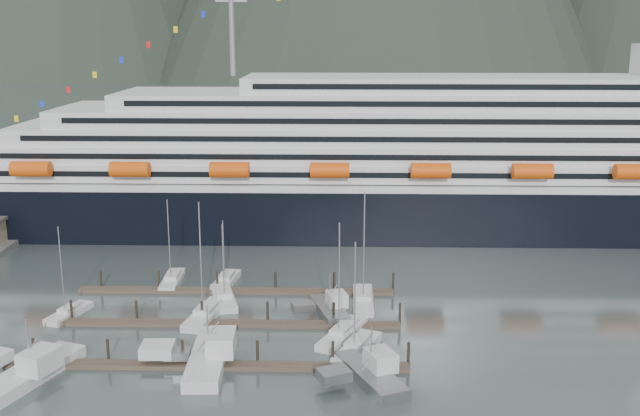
% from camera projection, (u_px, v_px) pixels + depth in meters
% --- Properties ---
extents(ground, '(1600.00, 1600.00, 0.00)m').
position_uv_depth(ground, '(257.00, 334.00, 98.27)').
color(ground, '#4C595A').
rests_on(ground, ground).
extents(cruise_ship, '(210.00, 30.40, 50.30)m').
position_uv_depth(cruise_ship, '(437.00, 169.00, 148.15)').
color(cruise_ship, black).
rests_on(cruise_ship, ground).
extents(dock_near, '(48.18, 2.28, 3.20)m').
position_uv_depth(dock_near, '(207.00, 365.00, 88.65)').
color(dock_near, '#403329').
rests_on(dock_near, ground).
extents(dock_mid, '(48.18, 2.28, 3.20)m').
position_uv_depth(dock_mid, '(223.00, 323.00, 101.29)').
color(dock_mid, '#403329').
rests_on(dock_mid, ground).
extents(dock_far, '(48.18, 2.28, 3.20)m').
position_uv_depth(dock_far, '(236.00, 290.00, 113.93)').
color(dock_far, '#403329').
rests_on(dock_far, ground).
extents(sailboat_a, '(4.68, 8.55, 13.57)m').
position_uv_depth(sailboat_a, '(69.00, 313.00, 104.41)').
color(sailboat_a, silver).
rests_on(sailboat_a, ground).
extents(sailboat_b, '(5.08, 11.79, 17.37)m').
position_uv_depth(sailboat_b, '(206.00, 315.00, 103.71)').
color(sailboat_b, silver).
rests_on(sailboat_b, ground).
extents(sailboat_c, '(5.57, 10.92, 12.58)m').
position_uv_depth(sailboat_c, '(224.00, 299.00, 110.07)').
color(sailboat_c, silver).
rests_on(sailboat_c, ground).
extents(sailboat_d, '(7.00, 11.31, 16.16)m').
position_uv_depth(sailboat_d, '(342.00, 334.00, 97.21)').
color(sailboat_d, silver).
rests_on(sailboat_d, ground).
extents(sailboat_e, '(2.93, 9.97, 14.22)m').
position_uv_depth(sailboat_e, '(172.00, 281.00, 117.99)').
color(sailboat_e, silver).
rests_on(sailboat_e, ground).
extents(sailboat_f, '(3.72, 9.32, 10.98)m').
position_uv_depth(sailboat_f, '(226.00, 281.00, 117.79)').
color(sailboat_f, silver).
rests_on(sailboat_f, ground).
extents(sailboat_g, '(3.00, 11.49, 17.44)m').
position_uv_depth(sailboat_g, '(363.00, 300.00, 109.36)').
color(sailboat_g, silver).
rests_on(sailboat_g, ground).
extents(sailboat_h, '(6.65, 10.54, 15.10)m').
position_uv_depth(sailboat_h, '(357.00, 349.00, 92.61)').
color(sailboat_h, silver).
rests_on(sailboat_h, ground).
extents(trawler_a, '(11.89, 15.14, 8.08)m').
position_uv_depth(trawler_a, '(29.00, 371.00, 85.54)').
color(trawler_a, silver).
rests_on(trawler_a, ground).
extents(trawler_b, '(7.60, 9.97, 6.29)m').
position_uv_depth(trawler_b, '(208.00, 358.00, 89.37)').
color(trawler_b, gray).
rests_on(trawler_b, ground).
extents(trawler_c, '(11.36, 16.12, 8.20)m').
position_uv_depth(trawler_c, '(207.00, 355.00, 89.60)').
color(trawler_c, silver).
rests_on(trawler_c, ground).
extents(trawler_d, '(10.47, 12.55, 7.23)m').
position_uv_depth(trawler_d, '(370.00, 374.00, 85.06)').
color(trawler_d, gray).
rests_on(trawler_d, ground).
extents(trawler_e, '(8.47, 10.59, 6.51)m').
position_uv_depth(trawler_e, '(329.00, 308.00, 105.11)').
color(trawler_e, gray).
rests_on(trawler_e, ground).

